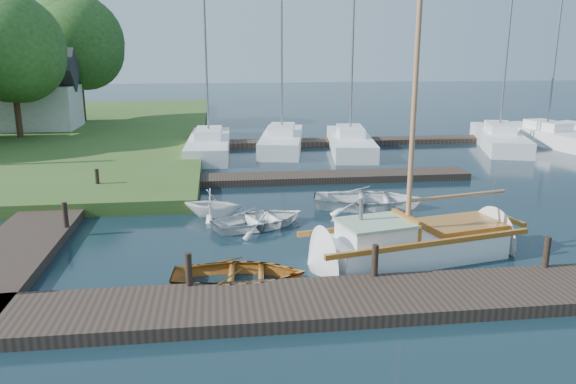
{
  "coord_description": "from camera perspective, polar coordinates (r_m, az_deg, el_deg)",
  "views": [
    {
      "loc": [
        -2.26,
        -17.48,
        5.73
      ],
      "look_at": [
        0.0,
        0.0,
        1.2
      ],
      "focal_mm": 35.0,
      "sensor_mm": 36.0,
      "label": 1
    }
  ],
  "objects": [
    {
      "name": "far_dock",
      "position": [
        24.99,
        2.64,
        1.49
      ],
      "size": [
        14.0,
        1.6,
        0.3
      ],
      "primitive_type": "cube",
      "color": "#2F221D",
      "rests_on": "ground"
    },
    {
      "name": "mooring_post_2",
      "position": [
        13.97,
        8.83,
        -6.86
      ],
      "size": [
        0.16,
        0.16,
        0.8
      ],
      "primitive_type": "cylinder",
      "color": "black",
      "rests_on": "near_dock"
    },
    {
      "name": "tender_b",
      "position": [
        19.73,
        -7.65,
        -0.95
      ],
      "size": [
        2.52,
        2.34,
        1.09
      ],
      "primitive_type": "imported",
      "rotation": [
        0.0,
        0.0,
        1.26
      ],
      "color": "white",
      "rests_on": "ground"
    },
    {
      "name": "near_dock",
      "position": [
        12.97,
        3.47,
        -11.1
      ],
      "size": [
        18.0,
        2.2,
        0.3
      ],
      "primitive_type": "cube",
      "color": "#2F221D",
      "rests_on": "ground"
    },
    {
      "name": "marina_boat_0",
      "position": [
        31.69,
        -8.03,
        4.89
      ],
      "size": [
        2.53,
        8.42,
        10.37
      ],
      "rotation": [
        0.0,
        0.0,
        1.53
      ],
      "color": "white",
      "rests_on": "ground"
    },
    {
      "name": "mooring_post_1",
      "position": [
        13.48,
        -10.06,
        -7.73
      ],
      "size": [
        0.16,
        0.16,
        0.8
      ],
      "primitive_type": "cylinder",
      "color": "black",
      "rests_on": "near_dock"
    },
    {
      "name": "ground",
      "position": [
        18.54,
        -0.0,
        -3.59
      ],
      "size": [
        160.0,
        160.0,
        0.0
      ],
      "primitive_type": "plane",
      "color": "black",
      "rests_on": "ground"
    },
    {
      "name": "mooring_post_3",
      "position": [
        15.79,
        24.8,
        -5.55
      ],
      "size": [
        0.16,
        0.16,
        0.8
      ],
      "primitive_type": "cylinder",
      "color": "black",
      "rests_on": "near_dock"
    },
    {
      "name": "marina_boat_6",
      "position": [
        38.15,
        24.77,
        5.3
      ],
      "size": [
        3.45,
        8.09,
        9.29
      ],
      "rotation": [
        0.0,
        0.0,
        1.74
      ],
      "color": "white",
      "rests_on": "ground"
    },
    {
      "name": "tree_3",
      "position": [
        37.42,
        -26.39,
        13.08
      ],
      "size": [
        6.41,
        6.38,
        8.74
      ],
      "color": "#332114",
      "rests_on": "shore"
    },
    {
      "name": "tree_7",
      "position": [
        44.61,
        -20.63,
        14.13
      ],
      "size": [
        6.83,
        6.83,
        9.38
      ],
      "color": "#332114",
      "rests_on": "shore"
    },
    {
      "name": "mooring_post_5",
      "position": [
        23.52,
        -18.81,
        1.28
      ],
      "size": [
        0.16,
        0.16,
        0.8
      ],
      "primitive_type": "cylinder",
      "color": "black",
      "rests_on": "left_dock"
    },
    {
      "name": "tender_c",
      "position": [
        20.85,
        8.21,
        -0.51
      ],
      "size": [
        4.54,
        3.66,
        0.83
      ],
      "primitive_type": "imported",
      "rotation": [
        0.0,
        0.0,
        1.36
      ],
      "color": "white",
      "rests_on": "ground"
    },
    {
      "name": "marina_boat_5",
      "position": [
        36.04,
        20.64,
        5.24
      ],
      "size": [
        4.78,
        9.07,
        10.12
      ],
      "rotation": [
        0.0,
        0.0,
        1.26
      ],
      "color": "white",
      "rests_on": "ground"
    },
    {
      "name": "marina_boat_1",
      "position": [
        32.89,
        -0.63,
        5.36
      ],
      "size": [
        3.57,
        8.27,
        9.61
      ],
      "rotation": [
        0.0,
        0.0,
        1.39
      ],
      "color": "white",
      "rests_on": "ground"
    },
    {
      "name": "tender_a",
      "position": [
        18.56,
        -2.88,
        -2.52
      ],
      "size": [
        3.81,
        3.3,
        0.66
      ],
      "primitive_type": "imported",
      "rotation": [
        0.0,
        0.0,
        1.96
      ],
      "color": "white",
      "rests_on": "ground"
    },
    {
      "name": "left_dock",
      "position": [
        21.06,
        -22.9,
        -2.12
      ],
      "size": [
        2.2,
        18.0,
        0.3
      ],
      "primitive_type": "cube",
      "color": "#2F221D",
      "rests_on": "ground"
    },
    {
      "name": "mooring_post_4",
      "position": [
        18.8,
        -21.69,
        -2.16
      ],
      "size": [
        0.16,
        0.16,
        0.8
      ],
      "primitive_type": "cylinder",
      "color": "black",
      "rests_on": "left_dock"
    },
    {
      "name": "sailboat",
      "position": [
        16.28,
        13.03,
        -5.3
      ],
      "size": [
        7.4,
        3.46,
        9.83
      ],
      "rotation": [
        0.0,
        0.0,
        0.22
      ],
      "color": "white",
      "rests_on": "ground"
    },
    {
      "name": "house_c",
      "position": [
        41.31,
        -24.16,
        8.8
      ],
      "size": [
        5.25,
        4.0,
        5.28
      ],
      "color": "beige",
      "rests_on": "shore"
    },
    {
      "name": "marina_boat_2",
      "position": [
        32.42,
        6.32,
        5.16
      ],
      "size": [
        3.34,
        8.47,
        11.02
      ],
      "rotation": [
        0.0,
        0.0,
        1.43
      ],
      "color": "white",
      "rests_on": "ground"
    },
    {
      "name": "pontoon",
      "position": [
        36.09,
        12.64,
        5.16
      ],
      "size": [
        30.0,
        1.6,
        0.3
      ],
      "primitive_type": "cube",
      "color": "#2F221D",
      "rests_on": "ground"
    },
    {
      "name": "dinghy",
      "position": [
        14.15,
        -4.97,
        -8.0
      ],
      "size": [
        3.51,
        2.64,
        0.69
      ],
      "primitive_type": "imported",
      "rotation": [
        0.0,
        0.0,
        1.49
      ],
      "color": "#8E4F11",
      "rests_on": "ground"
    }
  ]
}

